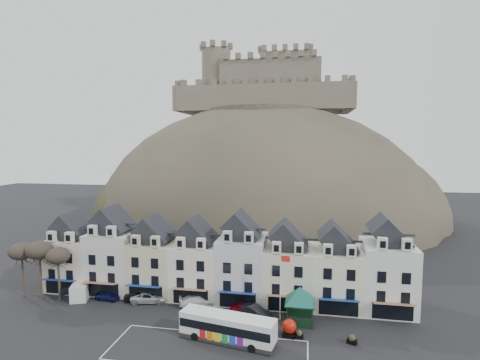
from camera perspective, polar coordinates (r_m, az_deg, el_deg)
name	(u,v)px	position (r m, az deg, el deg)	size (l,w,h in m)	color
ground	(187,354)	(45.48, -8.05, -24.81)	(300.00, 300.00, 0.00)	black
coach_bay_markings	(208,350)	(46.01, -4.92, -24.39)	(22.00, 7.50, 0.01)	silver
townhouse_terrace	(221,262)	(57.36, -2.91, -12.33)	(54.40, 9.35, 11.80)	silver
castle_hill	(266,222)	(109.14, 3.98, -6.43)	(100.00, 76.00, 68.00)	#3C382F
castle	(267,85)	(115.00, 4.12, 14.28)	(50.20, 22.20, 22.00)	#6B6251
tree_left_far	(21,252)	(65.21, -30.34, -9.43)	(3.61, 3.61, 8.24)	#342821
tree_left_mid	(39,251)	(63.26, -28.26, -9.45)	(3.78, 3.78, 8.64)	#342821
tree_left_near	(58,256)	(61.66, -26.00, -10.40)	(3.43, 3.43, 7.84)	#342821
bus	(227,327)	(46.66, -1.93, -21.43)	(11.65, 4.75, 3.21)	#262628
bus_shelter	(300,295)	(50.52, 9.13, -16.91)	(7.48, 7.48, 4.75)	black
red_buoy	(289,328)	(48.29, 7.52, -21.41)	(1.70, 1.70, 2.11)	black
flagpole	(281,282)	(50.38, 6.29, -15.21)	(1.28, 0.31, 8.92)	silver
white_van	(82,289)	(63.05, -22.97, -15.05)	(3.88, 5.61, 2.35)	silver
planter_west	(299,334)	(48.31, 9.01, -22.22)	(1.00, 0.69, 0.99)	black
planter_east	(352,339)	(48.45, 16.70, -22.24)	(1.24, 0.94, 1.11)	black
car_navy	(107,296)	(60.69, -19.58, -16.33)	(1.44, 3.59, 1.22)	#0D1042
car_black	(138,297)	(59.06, -15.27, -16.79)	(1.37, 3.93, 1.30)	black
car_silver	(150,297)	(58.32, -13.61, -16.94)	(2.47, 5.28, 1.49)	#B8BCC1
car_white	(198,301)	(55.99, -6.49, -17.80)	(2.10, 5.17, 1.50)	white
car_maroon	(246,309)	(53.33, 0.92, -19.02)	(1.76, 4.38, 1.49)	#5F050F
car_charcoal	(254,311)	(52.59, 2.18, -19.35)	(1.66, 4.76, 1.57)	black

